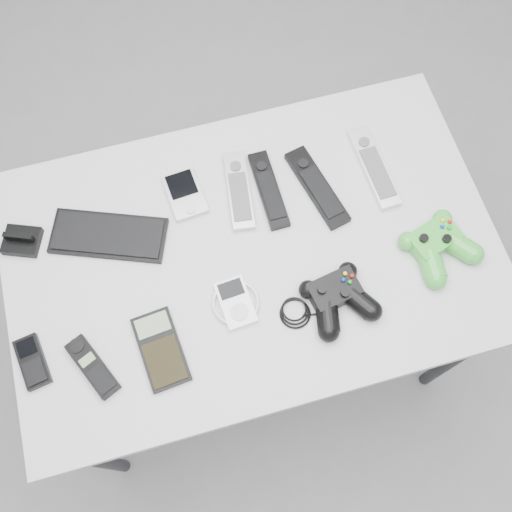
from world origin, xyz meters
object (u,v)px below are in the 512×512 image
object	(u,v)px
cordless_handset	(93,367)
calculator	(161,349)
remote_black_a	(269,190)
remote_black_b	(317,187)
controller_green	(438,244)
mp3_player	(236,303)
remote_silver_b	(374,167)
desk	(252,261)
mobile_phone	(32,362)
controller_black	(338,297)
remote_silver_a	(239,190)
pda	(185,194)
pda_keyboard	(109,235)

from	to	relation	value
cordless_handset	calculator	world-z (taller)	cordless_handset
remote_black_a	remote_black_b	bearing A→B (deg)	-12.32
controller_green	calculator	bearing A→B (deg)	167.87
cordless_handset	mp3_player	world-z (taller)	cordless_handset
remote_silver_b	desk	bearing A→B (deg)	-162.02
mobile_phone	controller_black	world-z (taller)	controller_black
remote_silver_a	remote_silver_b	xyz separation A→B (m)	(0.33, -0.03, 0.00)
mobile_phone	controller_green	world-z (taller)	controller_green
controller_black	controller_green	distance (m)	0.26
remote_silver_b	controller_green	size ratio (longest dim) A/B	1.35
controller_black	mobile_phone	bearing A→B (deg)	166.36
pda	controller_green	distance (m)	0.60
pda	mobile_phone	size ratio (longest dim) A/B	1.08
mobile_phone	remote_black_b	bearing A→B (deg)	8.97
remote_silver_b	controller_black	distance (m)	0.35
remote_black_a	mp3_player	world-z (taller)	same
pda_keyboard	mp3_player	distance (m)	0.34
pda	mp3_player	xyz separation A→B (m)	(0.05, -0.29, 0.00)
remote_silver_a	controller_black	size ratio (longest dim) A/B	0.79
desk	cordless_handset	size ratio (longest dim) A/B	7.75
remote_silver_a	remote_black_b	distance (m)	0.19
cordless_handset	controller_black	distance (m)	0.55
remote_black_b	controller_black	size ratio (longest dim) A/B	0.86
cordless_handset	calculator	bearing A→B (deg)	-24.78
mp3_player	remote_black_b	bearing A→B (deg)	36.58
remote_silver_a	mobile_phone	xyz separation A→B (m)	(-0.53, -0.28, -0.00)
remote_black_b	mp3_player	xyz separation A→B (m)	(-0.26, -0.23, -0.00)
cordless_handset	controller_black	size ratio (longest dim) A/B	0.56
mp3_player	controller_green	xyz separation A→B (m)	(0.48, 0.01, 0.02)
pda	calculator	size ratio (longest dim) A/B	0.72
mobile_phone	remote_black_a	bearing A→B (deg)	14.13
pda_keyboard	controller_green	distance (m)	0.75
remote_silver_a	remote_black_b	bearing A→B (deg)	-4.98
pda	controller_green	world-z (taller)	controller_green
pda_keyboard	pda	distance (m)	0.20
pda_keyboard	remote_black_b	xyz separation A→B (m)	(0.50, -0.01, 0.00)
mobile_phone	controller_green	xyz separation A→B (m)	(0.93, 0.02, 0.02)
remote_silver_b	mobile_phone	world-z (taller)	remote_silver_b
pda_keyboard	remote_silver_b	size ratio (longest dim) A/B	1.17
pda_keyboard	mobile_phone	distance (m)	0.32
mp3_player	remote_silver_b	bearing A→B (deg)	26.09
controller_green	remote_silver_a	bearing A→B (deg)	129.14
desk	calculator	distance (m)	0.31
controller_black	pda	bearing A→B (deg)	117.53
mp3_player	controller_black	size ratio (longest dim) A/B	0.43
cordless_handset	remote_silver_a	bearing A→B (deg)	14.07
desk	controller_green	distance (m)	0.43
pda	controller_black	distance (m)	0.43
remote_silver_a	remote_silver_b	world-z (taller)	same
pda_keyboard	cordless_handset	xyz separation A→B (m)	(-0.09, -0.29, 0.00)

